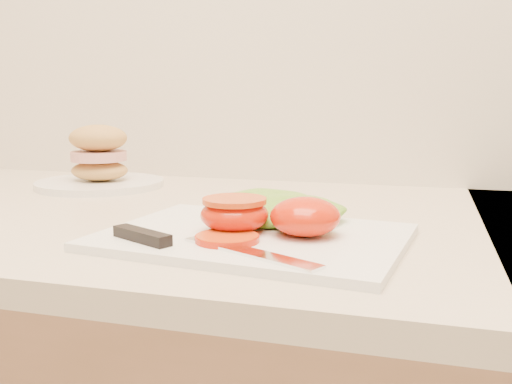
# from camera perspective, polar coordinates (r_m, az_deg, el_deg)

# --- Properties ---
(cutting_board) EXTENTS (0.35, 0.27, 0.01)m
(cutting_board) POSITION_cam_1_polar(r_m,az_deg,el_deg) (0.64, -0.25, -4.54)
(cutting_board) COLOR white
(cutting_board) RESTS_ON counter
(tomato_half_dome) EXTENTS (0.08, 0.08, 0.04)m
(tomato_half_dome) POSITION_cam_1_polar(r_m,az_deg,el_deg) (0.63, 4.95, -2.45)
(tomato_half_dome) COLOR red
(tomato_half_dome) RESTS_ON cutting_board
(tomato_half_cut) EXTENTS (0.08, 0.08, 0.04)m
(tomato_half_cut) POSITION_cam_1_polar(r_m,az_deg,el_deg) (0.64, -2.16, -2.13)
(tomato_half_cut) COLOR red
(tomato_half_cut) RESTS_ON cutting_board
(tomato_slice_0) EXTENTS (0.07, 0.07, 0.01)m
(tomato_slice_0) POSITION_cam_1_polar(r_m,az_deg,el_deg) (0.60, -2.90, -4.63)
(tomato_slice_0) COLOR #D44814
(tomato_slice_0) RESTS_ON cutting_board
(lettuce_leaf_0) EXTENTS (0.18, 0.14, 0.03)m
(lettuce_leaf_0) POSITION_cam_1_polar(r_m,az_deg,el_deg) (0.71, 0.92, -1.63)
(lettuce_leaf_0) COLOR #8BC133
(lettuce_leaf_0) RESTS_ON cutting_board
(lettuce_leaf_1) EXTENTS (0.13, 0.11, 0.03)m
(lettuce_leaf_1) POSITION_cam_1_polar(r_m,az_deg,el_deg) (0.70, 4.21, -1.96)
(lettuce_leaf_1) COLOR #8BC133
(lettuce_leaf_1) RESTS_ON cutting_board
(knife) EXTENTS (0.24, 0.09, 0.01)m
(knife) POSITION_cam_1_polar(r_m,az_deg,el_deg) (0.59, -7.41, -4.96)
(knife) COLOR silver
(knife) RESTS_ON cutting_board
(sandwich_plate) EXTENTS (0.23, 0.23, 0.11)m
(sandwich_plate) POSITION_cam_1_polar(r_m,az_deg,el_deg) (1.06, -15.40, 2.61)
(sandwich_plate) COLOR white
(sandwich_plate) RESTS_ON counter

